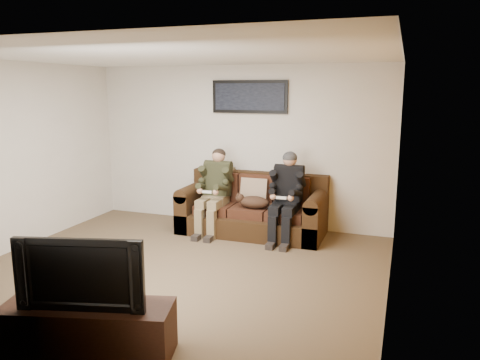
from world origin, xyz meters
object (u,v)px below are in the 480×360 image
at_px(person_right, 287,191).
at_px(television, 84,270).
at_px(framed_poster, 250,97).
at_px(sofa, 253,211).
at_px(cat, 253,202).
at_px(person_left, 215,186).
at_px(tv_stand, 88,330).

distance_m(person_right, television, 3.68).
bearing_deg(framed_poster, sofa, -62.63).
xyz_separation_m(framed_poster, television, (-0.04, -4.17, -1.34)).
bearing_deg(cat, person_left, 175.65).
bearing_deg(television, sofa, 71.53).
distance_m(sofa, framed_poster, 1.81).
distance_m(person_left, person_right, 1.15).
relative_size(framed_poster, television, 1.17).
bearing_deg(television, cat, 70.19).
bearing_deg(framed_poster, person_right, -36.49).
distance_m(person_right, cat, 0.54).
height_order(framed_poster, tv_stand, framed_poster).
height_order(person_left, tv_stand, person_left).
height_order(person_left, cat, person_left).
bearing_deg(framed_poster, tv_stand, -90.58).
xyz_separation_m(person_left, person_right, (1.15, 0.00, 0.00)).
xyz_separation_m(person_left, framed_poster, (0.37, 0.57, 1.37)).
xyz_separation_m(person_right, television, (-0.82, -3.59, 0.02)).
xyz_separation_m(sofa, television, (-0.24, -3.78, 0.41)).
xyz_separation_m(person_right, framed_poster, (-0.77, 0.57, 1.36)).
bearing_deg(framed_poster, cat, -66.70).
distance_m(sofa, cat, 0.32).
relative_size(cat, framed_poster, 0.53).
bearing_deg(person_left, sofa, 18.01).
bearing_deg(tv_stand, sofa, 71.53).
xyz_separation_m(cat, tv_stand, (-0.31, -3.54, -0.32)).
bearing_deg(person_left, person_right, 0.02).
height_order(sofa, tv_stand, sofa).
bearing_deg(tv_stand, person_left, 80.47).
bearing_deg(person_right, tv_stand, -102.80).
height_order(person_left, person_right, person_right).
distance_m(person_left, cat, 0.67).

